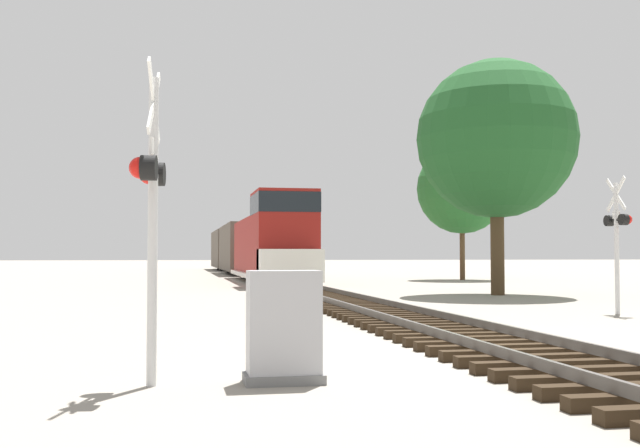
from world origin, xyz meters
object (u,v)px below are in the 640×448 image
Objects in this scene: freight_train at (244,248)px; tree_far_right at (496,139)px; relay_cabinet at (284,327)px; tree_mid_background at (462,189)px; crossing_signal_near at (151,191)px; crossing_signal_far at (617,229)px.

tree_far_right reaches higher than freight_train.
tree_mid_background is (16.29, 35.07, 5.02)m from relay_cabinet.
tree_mid_background reaches higher than freight_train.
crossing_signal_near is 2.34m from relay_cabinet.
crossing_signal_far is at bearing 133.26° from crossing_signal_near.
tree_mid_background is at bearing -46.81° from freight_train.
relay_cabinet is at bearing -114.91° from tree_mid_background.
crossing_signal_near is 0.42× the size of tree_far_right.
crossing_signal_far is at bearing -80.70° from freight_train.
crossing_signal_near is 22.42m from tree_far_right.
relay_cabinet is 0.15× the size of tree_far_right.
crossing_signal_near is at bearing -96.45° from freight_train.
crossing_signal_far is 10.08m from tree_far_right.
tree_far_right is at bearing 151.75° from crossing_signal_near.
tree_far_right is at bearing 58.77° from relay_cabinet.
relay_cabinet is 21.96m from tree_far_right.
freight_train is 18.56m from tree_mid_background.
freight_train reaches higher than crossing_signal_far.
freight_train is at bearing 133.19° from tree_mid_background.
tree_far_right reaches higher than crossing_signal_far.
crossing_signal_near is at bearing -124.93° from tree_far_right.
tree_far_right is (7.20, -30.15, 4.06)m from freight_train.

